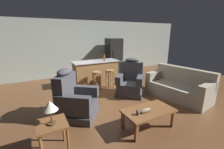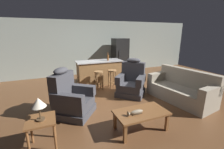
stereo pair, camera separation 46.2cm
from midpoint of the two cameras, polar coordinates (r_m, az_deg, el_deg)
The scene contains 14 objects.
ground_plane at distance 5.01m, azimuth -2.83°, elevation -8.02°, with size 12.00×12.00×0.00m.
back_wall at distance 7.58m, azimuth -13.29°, elevation 9.75°, with size 12.00×0.05×2.60m.
coffee_table at distance 3.32m, azimuth 9.78°, elevation -14.09°, with size 1.10×0.60×0.42m.
fish_figurine at distance 3.15m, azimuth 7.89°, elevation -13.68°, with size 0.34×0.10×0.10m.
couch at distance 5.11m, azimuth 21.68°, elevation -4.54°, with size 1.12×2.01×0.94m.
recliner_near_lamp at distance 3.84m, azimuth -17.44°, elevation -9.41°, with size 1.18×1.18×1.20m.
recliner_near_island at distance 5.05m, azimuth 4.41°, elevation -2.72°, with size 1.19×1.19×1.20m.
end_table at distance 2.90m, azimuth -26.34°, elevation -18.04°, with size 0.48×0.48×0.56m.
table_lamp at distance 2.69m, azimuth -27.24°, elevation -10.98°, with size 0.24×0.24×0.41m.
kitchen_island at distance 6.04m, azimuth -8.39°, elevation 0.73°, with size 1.80×0.70×0.95m.
bar_stool_left at distance 5.40m, azimuth -8.29°, elevation -1.10°, with size 0.32×0.32×0.68m.
bar_stool_right at distance 5.59m, azimuth -3.24°, elevation -0.39°, with size 0.32×0.32×0.68m.
refrigerator at distance 7.62m, azimuth -1.05°, elevation 6.99°, with size 0.70×0.69×1.76m.
bottle_tall_green at distance 5.94m, azimuth -5.17°, elevation 6.39°, with size 0.08×0.08×0.31m.
Camera 1 is at (-2.16, -4.07, 1.98)m, focal length 24.00 mm.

